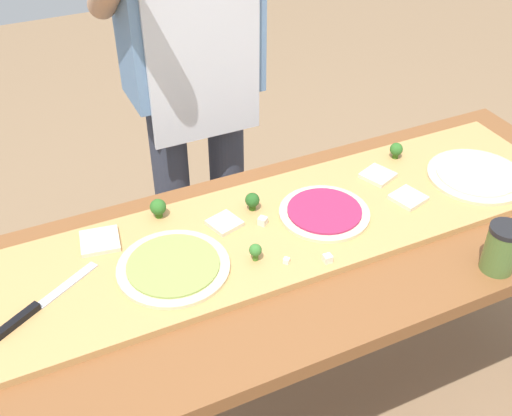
{
  "coord_description": "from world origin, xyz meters",
  "views": [
    {
      "loc": [
        -0.59,
        -1.03,
        1.78
      ],
      "look_at": [
        -0.06,
        0.09,
        0.83
      ],
      "focal_mm": 43.74,
      "sensor_mm": 36.0,
      "label": 1
    }
  ],
  "objects_px": {
    "broccoli_floret_back_left": "(252,200)",
    "pizza_whole_pesto_green": "(173,267)",
    "pizza_slice_near_left": "(225,223)",
    "cook_center": "(193,61)",
    "cheese_crumble_a": "(286,261)",
    "pizza_slice_near_right": "(408,198)",
    "cheese_crumble_b": "(263,221)",
    "chefs_knife": "(34,309)",
    "cheese_crumble_c": "(328,259)",
    "sauce_jar": "(502,248)",
    "broccoli_floret_center_left": "(158,207)",
    "broccoli_floret_back_right": "(396,150)",
    "prep_table": "(291,274)",
    "pizza_whole_cheese_artichoke": "(477,175)",
    "pizza_slice_center": "(100,241)",
    "broccoli_floret_back_mid": "(255,251)",
    "pizza_slice_far_right": "(378,175)",
    "pizza_whole_beet_magenta": "(324,212)"
  },
  "relations": [
    {
      "from": "pizza_slice_near_left",
      "to": "broccoli_floret_back_left",
      "type": "distance_m",
      "value": 0.1
    },
    {
      "from": "pizza_slice_near_left",
      "to": "cook_center",
      "type": "distance_m",
      "value": 0.57
    },
    {
      "from": "sauce_jar",
      "to": "chefs_knife",
      "type": "bearing_deg",
      "value": 163.25
    },
    {
      "from": "cheese_crumble_a",
      "to": "broccoli_floret_center_left",
      "type": "bearing_deg",
      "value": 126.15
    },
    {
      "from": "pizza_whole_cheese_artichoke",
      "to": "pizza_slice_center",
      "type": "xyz_separation_m",
      "value": [
        -1.03,
        0.17,
        -0.0
      ]
    },
    {
      "from": "pizza_slice_far_right",
      "to": "broccoli_floret_back_right",
      "type": "xyz_separation_m",
      "value": [
        0.1,
        0.06,
        0.02
      ]
    },
    {
      "from": "cheese_crumble_a",
      "to": "cheese_crumble_c",
      "type": "distance_m",
      "value": 0.1
    },
    {
      "from": "broccoli_floret_center_left",
      "to": "sauce_jar",
      "type": "relative_size",
      "value": 0.42
    },
    {
      "from": "prep_table",
      "to": "broccoli_floret_back_right",
      "type": "bearing_deg",
      "value": 23.83
    },
    {
      "from": "cheese_crumble_a",
      "to": "cheese_crumble_b",
      "type": "bearing_deg",
      "value": 85.5
    },
    {
      "from": "pizza_slice_center",
      "to": "cheese_crumble_a",
      "type": "xyz_separation_m",
      "value": [
        0.38,
        -0.26,
        0.0
      ]
    },
    {
      "from": "cheese_crumble_a",
      "to": "cook_center",
      "type": "bearing_deg",
      "value": 86.37
    },
    {
      "from": "pizza_whole_pesto_green",
      "to": "pizza_slice_far_right",
      "type": "relative_size",
      "value": 3.31
    },
    {
      "from": "pizza_slice_far_right",
      "to": "sauce_jar",
      "type": "xyz_separation_m",
      "value": [
        0.06,
        -0.42,
        0.04
      ]
    },
    {
      "from": "pizza_whole_beet_magenta",
      "to": "sauce_jar",
      "type": "height_order",
      "value": "sauce_jar"
    },
    {
      "from": "pizza_slice_near_right",
      "to": "broccoli_floret_back_left",
      "type": "bearing_deg",
      "value": 160.63
    },
    {
      "from": "cheese_crumble_c",
      "to": "pizza_whole_cheese_artichoke",
      "type": "bearing_deg",
      "value": 12.66
    },
    {
      "from": "broccoli_floret_center_left",
      "to": "cheese_crumble_a",
      "type": "height_order",
      "value": "broccoli_floret_center_left"
    },
    {
      "from": "pizza_slice_near_left",
      "to": "pizza_slice_far_right",
      "type": "bearing_deg",
      "value": 1.69
    },
    {
      "from": "broccoli_floret_back_left",
      "to": "pizza_whole_pesto_green",
      "type": "bearing_deg",
      "value": -153.88
    },
    {
      "from": "prep_table",
      "to": "pizza_whole_beet_magenta",
      "type": "height_order",
      "value": "pizza_whole_beet_magenta"
    },
    {
      "from": "pizza_slice_center",
      "to": "broccoli_floret_back_mid",
      "type": "xyz_separation_m",
      "value": [
        0.32,
        -0.22,
        0.02
      ]
    },
    {
      "from": "cook_center",
      "to": "pizza_whole_pesto_green",
      "type": "bearing_deg",
      "value": -115.57
    },
    {
      "from": "cheese_crumble_c",
      "to": "sauce_jar",
      "type": "height_order",
      "value": "sauce_jar"
    },
    {
      "from": "pizza_slice_far_right",
      "to": "broccoli_floret_back_left",
      "type": "height_order",
      "value": "broccoli_floret_back_left"
    },
    {
      "from": "chefs_knife",
      "to": "broccoli_floret_back_left",
      "type": "bearing_deg",
      "value": 12.32
    },
    {
      "from": "chefs_knife",
      "to": "cheese_crumble_b",
      "type": "distance_m",
      "value": 0.58
    },
    {
      "from": "pizza_slice_center",
      "to": "broccoli_floret_back_mid",
      "type": "height_order",
      "value": "broccoli_floret_back_mid"
    },
    {
      "from": "chefs_knife",
      "to": "pizza_slice_near_left",
      "type": "relative_size",
      "value": 3.42
    },
    {
      "from": "pizza_slice_near_left",
      "to": "broccoli_floret_back_mid",
      "type": "xyz_separation_m",
      "value": [
        0.02,
        -0.15,
        0.02
      ]
    },
    {
      "from": "cheese_crumble_b",
      "to": "pizza_whole_pesto_green",
      "type": "bearing_deg",
      "value": -166.71
    },
    {
      "from": "pizza_whole_beet_magenta",
      "to": "broccoli_floret_back_left",
      "type": "distance_m",
      "value": 0.19
    },
    {
      "from": "broccoli_floret_back_right",
      "to": "broccoli_floret_center_left",
      "type": "distance_m",
      "value": 0.72
    },
    {
      "from": "pizza_slice_near_right",
      "to": "cheese_crumble_b",
      "type": "relative_size",
      "value": 3.88
    },
    {
      "from": "broccoli_floret_back_right",
      "to": "sauce_jar",
      "type": "xyz_separation_m",
      "value": [
        -0.05,
        -0.48,
        0.01
      ]
    },
    {
      "from": "broccoli_floret_back_right",
      "to": "broccoli_floret_back_left",
      "type": "height_order",
      "value": "broccoli_floret_back_left"
    },
    {
      "from": "pizza_whole_beet_magenta",
      "to": "sauce_jar",
      "type": "xyz_separation_m",
      "value": [
        0.28,
        -0.33,
        0.04
      ]
    },
    {
      "from": "pizza_whole_cheese_artichoke",
      "to": "broccoli_floret_center_left",
      "type": "distance_m",
      "value": 0.89
    },
    {
      "from": "cheese_crumble_a",
      "to": "pizza_slice_near_right",
      "type": "bearing_deg",
      "value": 11.5
    },
    {
      "from": "pizza_slice_near_left",
      "to": "pizza_slice_center",
      "type": "height_order",
      "value": "same"
    },
    {
      "from": "pizza_slice_center",
      "to": "chefs_knife",
      "type": "bearing_deg",
      "value": -138.48
    },
    {
      "from": "prep_table",
      "to": "cheese_crumble_a",
      "type": "height_order",
      "value": "cheese_crumble_a"
    },
    {
      "from": "cheese_crumble_c",
      "to": "broccoli_floret_back_left",
      "type": "bearing_deg",
      "value": 106.03
    },
    {
      "from": "pizza_slice_far_right",
      "to": "broccoli_floret_back_left",
      "type": "distance_m",
      "value": 0.38
    },
    {
      "from": "chefs_knife",
      "to": "prep_table",
      "type": "bearing_deg",
      "value": -2.03
    },
    {
      "from": "broccoli_floret_center_left",
      "to": "sauce_jar",
      "type": "height_order",
      "value": "sauce_jar"
    },
    {
      "from": "pizza_whole_cheese_artichoke",
      "to": "cook_center",
      "type": "bearing_deg",
      "value": 134.25
    },
    {
      "from": "pizza_whole_beet_magenta",
      "to": "cheese_crumble_a",
      "type": "height_order",
      "value": "pizza_whole_beet_magenta"
    },
    {
      "from": "pizza_slice_near_left",
      "to": "cheese_crumble_b",
      "type": "height_order",
      "value": "cheese_crumble_b"
    },
    {
      "from": "broccoli_floret_back_left",
      "to": "broccoli_floret_center_left",
      "type": "height_order",
      "value": "broccoli_floret_center_left"
    }
  ]
}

